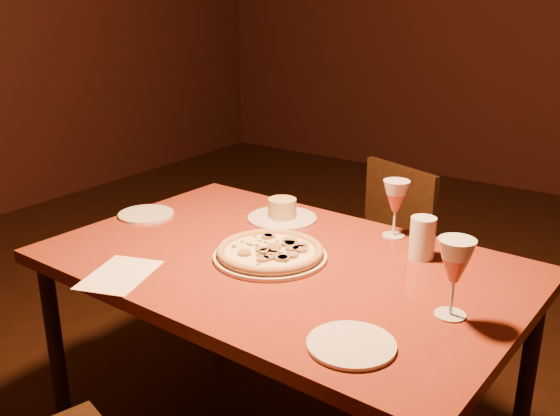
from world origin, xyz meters
The scene contains 10 objects.
dining_table centered at (0.02, -0.11, 0.67)m, with size 1.42×0.94×0.74m.
chair_far centered at (-0.07, 0.72, 0.45)m, with size 0.50×0.50×0.80m.
pizza_plate centered at (-0.01, -0.12, 0.76)m, with size 0.34×0.34×0.04m.
ramekin_saucer centered at (-0.17, 0.17, 0.76)m, with size 0.24×0.24×0.08m.
wine_glass_far centered at (0.21, 0.25, 0.83)m, with size 0.08×0.08×0.19m, color #AC5947, non-canonical shape.
wine_glass_right centered at (0.55, -0.15, 0.84)m, with size 0.09×0.09×0.20m, color #AC5947, non-canonical shape.
water_tumbler centered at (0.35, 0.14, 0.80)m, with size 0.08×0.08×0.13m, color silver.
side_plate_left centered at (-0.58, -0.07, 0.74)m, with size 0.19×0.19×0.01m, color silver.
side_plate_near centered at (0.42, -0.41, 0.74)m, with size 0.20×0.20×0.01m, color silver.
menu_card centered at (-0.28, -0.45, 0.74)m, with size 0.16×0.23×0.00m, color white.
Camera 1 is at (0.98, -1.48, 1.48)m, focal length 40.00 mm.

